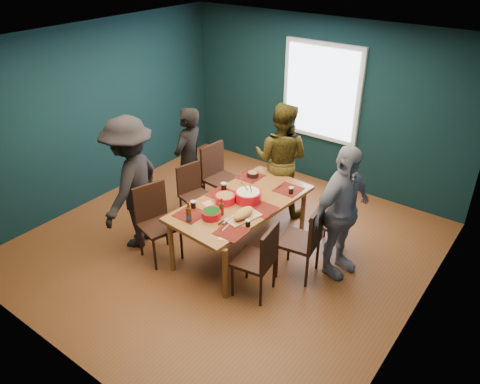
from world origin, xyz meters
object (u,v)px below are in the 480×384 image
object	(u,v)px
person_far_left	(189,161)
person_back	(281,159)
chair_left_near	(155,216)
cutting_board	(243,214)
bowl_dumpling	(248,196)
chair_left_far	(218,172)
chair_right_far	(334,219)
person_right	(341,213)
chair_right_mid	(307,236)
bowl_salad	(225,199)
chair_left_mid	(193,189)
bowl_herbs	(211,214)
dining_table	(242,206)
person_near_left	(131,184)
chair_right_near	(261,256)

from	to	relation	value
person_far_left	person_back	xyz separation A→B (m)	(1.11, 0.78, 0.04)
chair_left_near	cutting_board	xyz separation A→B (m)	(1.08, 0.45, 0.21)
person_far_left	bowl_dumpling	size ratio (longest dim) A/B	4.79
chair_left_far	bowl_dumpling	xyz separation A→B (m)	(1.02, -0.63, 0.22)
chair_left_near	chair_right_far	distance (m)	2.33
chair_right_far	person_right	size ratio (longest dim) A/B	0.49
bowl_dumpling	chair_right_mid	bearing A→B (deg)	-3.45
chair_right_far	chair_left_far	bearing A→B (deg)	-169.08
cutting_board	bowl_salad	bearing A→B (deg)	172.19
bowl_dumpling	chair_right_far	bearing A→B (deg)	34.49
chair_left_mid	cutting_board	size ratio (longest dim) A/B	1.57
chair_left_mid	chair_left_near	xyz separation A→B (m)	(0.17, -0.92, 0.07)
chair_left_near	chair_right_far	xyz separation A→B (m)	(1.82, 1.46, -0.09)
chair_right_far	person_right	world-z (taller)	person_right
chair_left_far	bowl_salad	size ratio (longest dim) A/B	3.90
chair_left_far	bowl_dumpling	size ratio (longest dim) A/B	2.97
chair_left_mid	cutting_board	bearing A→B (deg)	-6.01
person_right	bowl_herbs	bearing A→B (deg)	136.62
dining_table	chair_left_mid	distance (m)	1.02
person_near_left	bowl_dumpling	world-z (taller)	person_near_left
chair_right_near	chair_right_far	bearing A→B (deg)	69.65
person_near_left	bowl_dumpling	bearing A→B (deg)	100.95
chair_right_near	person_far_left	size ratio (longest dim) A/B	0.58
person_far_left	chair_right_near	bearing A→B (deg)	54.59
chair_right_near	bowl_salad	distance (m)	1.02
chair_right_far	chair_right_near	size ratio (longest dim) A/B	0.89
chair_right_near	person_near_left	size ratio (longest dim) A/B	0.52
person_right	bowl_salad	world-z (taller)	person_right
chair_left_near	chair_right_far	bearing A→B (deg)	54.83
person_right	person_far_left	bearing A→B (deg)	101.75
chair_right_far	chair_right_mid	distance (m)	0.70
chair_right_far	bowl_salad	xyz separation A→B (m)	(-1.15, -0.85, 0.30)
person_far_left	bowl_herbs	xyz separation A→B (m)	(1.19, -0.91, -0.02)
bowl_salad	person_right	bearing A→B (deg)	18.98
dining_table	person_far_left	world-z (taller)	person_far_left
chair_left_mid	chair_left_near	bearing A→B (deg)	-65.11
chair_left_far	bowl_salad	world-z (taller)	chair_left_far
bowl_herbs	person_near_left	bearing A→B (deg)	-170.72
person_right	cutting_board	bearing A→B (deg)	136.14
person_far_left	chair_left_mid	bearing A→B (deg)	40.49
person_back	person_right	distance (m)	1.60
chair_right_mid	bowl_herbs	size ratio (longest dim) A/B	4.27
dining_table	person_back	bearing A→B (deg)	101.41
bowl_herbs	cutting_board	size ratio (longest dim) A/B	0.42
dining_table	chair_right_far	xyz separation A→B (m)	(0.99, 0.70, -0.17)
chair_left_far	person_far_left	bearing A→B (deg)	-126.41
chair_right_near	person_far_left	bearing A→B (deg)	144.84
chair_left_near	cutting_board	bearing A→B (deg)	38.65
chair_left_far	bowl_salad	bearing A→B (deg)	-40.04
chair_right_mid	bowl_herbs	distance (m)	1.18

